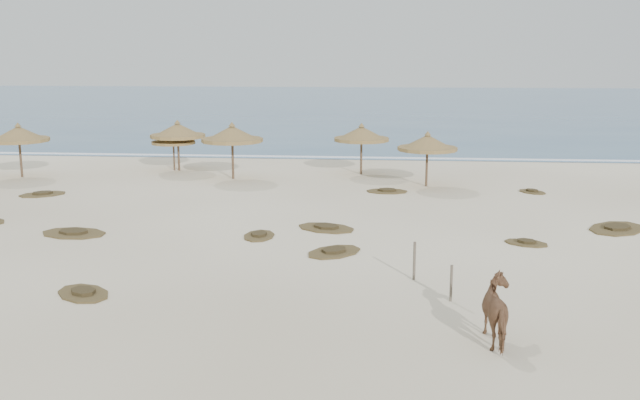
# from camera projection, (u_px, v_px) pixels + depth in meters

# --- Properties ---
(ground) EXTENTS (160.00, 160.00, 0.00)m
(ground) POSITION_uv_depth(u_px,v_px,m) (252.00, 272.00, 23.28)
(ground) COLOR #F9EECD
(ground) RESTS_ON ground
(ocean) EXTENTS (200.00, 100.00, 0.01)m
(ocean) POSITION_uv_depth(u_px,v_px,m) (353.00, 105.00, 96.41)
(ocean) COLOR #2C5686
(ocean) RESTS_ON ground
(foam_line) EXTENTS (70.00, 0.60, 0.01)m
(foam_line) POSITION_uv_depth(u_px,v_px,m) (321.00, 157.00, 48.63)
(foam_line) COLOR white
(foam_line) RESTS_ON ground
(palapa_0) EXTENTS (4.21, 4.21, 3.14)m
(palapa_0) POSITION_uv_depth(u_px,v_px,m) (19.00, 135.00, 40.46)
(palapa_0) COLOR brown
(palapa_0) RESTS_ON ground
(palapa_1) EXTENTS (3.49, 3.49, 3.07)m
(palapa_1) POSITION_uv_depth(u_px,v_px,m) (178.00, 131.00, 42.73)
(palapa_1) COLOR brown
(palapa_1) RESTS_ON ground
(palapa_2) EXTENTS (3.40, 3.40, 2.47)m
(palapa_2) POSITION_uv_depth(u_px,v_px,m) (173.00, 139.00, 42.92)
(palapa_2) COLOR brown
(palapa_2) RESTS_ON ground
(palapa_3) EXTENTS (3.46, 3.46, 3.23)m
(palapa_3) POSITION_uv_depth(u_px,v_px,m) (232.00, 135.00, 39.84)
(palapa_3) COLOR brown
(palapa_3) RESTS_ON ground
(palapa_4) EXTENTS (3.40, 3.40, 3.02)m
(palapa_4) POSITION_uv_depth(u_px,v_px,m) (361.00, 134.00, 41.37)
(palapa_4) COLOR brown
(palapa_4) RESTS_ON ground
(palapa_5) EXTENTS (3.95, 3.95, 2.96)m
(palapa_5) POSITION_uv_depth(u_px,v_px,m) (427.00, 144.00, 37.66)
(palapa_5) COLOR brown
(palapa_5) RESTS_ON ground
(horse) EXTENTS (1.08, 1.99, 1.61)m
(horse) POSITION_uv_depth(u_px,v_px,m) (501.00, 312.00, 17.44)
(horse) COLOR brown
(horse) RESTS_ON ground
(fence_post_near) EXTENTS (0.10, 0.10, 1.08)m
(fence_post_near) POSITION_uv_depth(u_px,v_px,m) (451.00, 283.00, 20.43)
(fence_post_near) COLOR #64594B
(fence_post_near) RESTS_ON ground
(fence_post_far) EXTENTS (0.10, 0.10, 1.23)m
(fence_post_far) POSITION_uv_depth(u_px,v_px,m) (414.00, 261.00, 22.35)
(fence_post_far) COLOR #64594B
(fence_post_far) RESTS_ON ground
(scrub_1) EXTENTS (3.00, 2.26, 0.16)m
(scrub_1) POSITION_uv_depth(u_px,v_px,m) (74.00, 233.00, 28.09)
(scrub_1) COLOR brown
(scrub_1) RESTS_ON ground
(scrub_2) EXTENTS (1.21, 1.84, 0.16)m
(scrub_2) POSITION_uv_depth(u_px,v_px,m) (259.00, 235.00, 27.70)
(scrub_2) COLOR brown
(scrub_2) RESTS_ON ground
(scrub_3) EXTENTS (2.89, 2.45, 0.16)m
(scrub_3) POSITION_uv_depth(u_px,v_px,m) (326.00, 228.00, 28.93)
(scrub_3) COLOR brown
(scrub_3) RESTS_ON ground
(scrub_4) EXTENTS (1.92, 1.64, 0.16)m
(scrub_4) POSITION_uv_depth(u_px,v_px,m) (526.00, 243.00, 26.65)
(scrub_4) COLOR brown
(scrub_4) RESTS_ON ground
(scrub_5) EXTENTS (3.36, 3.47, 0.16)m
(scrub_5) POSITION_uv_depth(u_px,v_px,m) (617.00, 228.00, 28.84)
(scrub_5) COLOR brown
(scrub_5) RESTS_ON ground
(scrub_6) EXTENTS (2.70, 2.48, 0.16)m
(scrub_6) POSITION_uv_depth(u_px,v_px,m) (43.00, 194.00, 35.78)
(scrub_6) COLOR brown
(scrub_6) RESTS_ON ground
(scrub_7) EXTENTS (2.15, 1.42, 0.16)m
(scrub_7) POSITION_uv_depth(u_px,v_px,m) (387.00, 191.00, 36.56)
(scrub_7) COLOR brown
(scrub_7) RESTS_ON ground
(scrub_9) EXTENTS (2.59, 2.65, 0.16)m
(scrub_9) POSITION_uv_depth(u_px,v_px,m) (334.00, 251.00, 25.46)
(scrub_9) COLOR brown
(scrub_9) RESTS_ON ground
(scrub_10) EXTENTS (1.73, 1.83, 0.16)m
(scrub_10) POSITION_uv_depth(u_px,v_px,m) (532.00, 191.00, 36.41)
(scrub_10) COLOR brown
(scrub_10) RESTS_ON ground
(scrub_11) EXTENTS (2.37, 2.32, 0.16)m
(scrub_11) POSITION_uv_depth(u_px,v_px,m) (83.00, 293.00, 21.08)
(scrub_11) COLOR brown
(scrub_11) RESTS_ON ground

